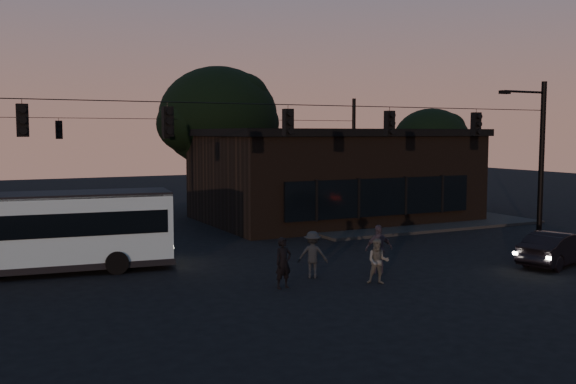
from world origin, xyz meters
name	(u,v)px	position (x,y,z in m)	size (l,w,h in m)	color
ground	(344,296)	(0.00, 0.00, 0.00)	(120.00, 120.00, 0.00)	black
sidewalk_far_right	(393,219)	(12.00, 14.00, 0.07)	(14.00, 10.00, 0.15)	black
building	(333,174)	(9.00, 15.97, 2.71)	(15.40, 10.41, 5.40)	black
tree_behind	(218,117)	(4.00, 22.00, 6.19)	(7.60, 7.60, 9.43)	black
tree_right	(431,141)	(18.00, 18.00, 4.63)	(5.20, 5.20, 6.86)	black
signal_rig_near	(288,153)	(0.00, 4.00, 4.45)	(26.24, 0.30, 7.50)	black
signal_rig_far	(167,150)	(0.00, 20.00, 4.20)	(26.24, 0.30, 7.50)	black
bus	(25,229)	(-8.75, 7.99, 1.66)	(10.75, 3.67, 2.96)	#99BAC2
car	(557,248)	(9.98, 0.39, 0.67)	(1.41, 4.04, 1.33)	black
pedestrian_a	(283,263)	(-1.26, 1.83, 0.86)	(0.62, 0.41, 1.71)	black
pedestrian_b	(378,261)	(1.94, 0.96, 0.78)	(0.76, 0.59, 1.56)	#505049
pedestrian_c	(379,249)	(2.96, 2.39, 0.89)	(1.05, 0.44, 1.79)	#362E38
pedestrian_d	(313,255)	(0.37, 2.76, 0.84)	(1.09, 0.62, 1.68)	black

